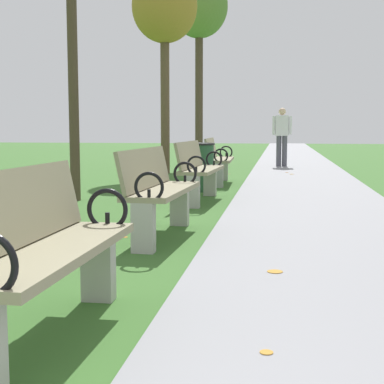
{
  "coord_description": "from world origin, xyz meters",
  "views": [
    {
      "loc": [
        0.7,
        0.06,
        1.11
      ],
      "look_at": [
        -0.05,
        5.03,
        0.55
      ],
      "focal_mm": 54.63,
      "sensor_mm": 36.0,
      "label": 1
    }
  ],
  "objects_px": {
    "park_bench_2": "(41,250)",
    "tree_4": "(199,10)",
    "park_bench_4": "(198,169)",
    "park_bench_5": "(218,159)",
    "pedestrian_walking": "(282,134)",
    "park_bench_3": "(158,190)",
    "tree_3": "(165,10)",
    "trash_bin": "(201,167)"
  },
  "relations": [
    {
      "from": "park_bench_2",
      "to": "tree_4",
      "type": "bearing_deg",
      "value": 94.67
    },
    {
      "from": "park_bench_2",
      "to": "park_bench_4",
      "type": "bearing_deg",
      "value": 90.0
    },
    {
      "from": "park_bench_2",
      "to": "park_bench_4",
      "type": "xyz_separation_m",
      "value": [
        0.0,
        5.83,
        0.0
      ]
    },
    {
      "from": "park_bench_5",
      "to": "pedestrian_walking",
      "type": "height_order",
      "value": "pedestrian_walking"
    },
    {
      "from": "park_bench_3",
      "to": "tree_4",
      "type": "relative_size",
      "value": 0.3
    },
    {
      "from": "park_bench_2",
      "to": "tree_3",
      "type": "distance_m",
      "value": 11.62
    },
    {
      "from": "park_bench_5",
      "to": "tree_3",
      "type": "distance_m",
      "value": 4.42
    },
    {
      "from": "park_bench_2",
      "to": "trash_bin",
      "type": "bearing_deg",
      "value": 91.17
    },
    {
      "from": "park_bench_4",
      "to": "trash_bin",
      "type": "relative_size",
      "value": 1.93
    },
    {
      "from": "tree_4",
      "to": "tree_3",
      "type": "bearing_deg",
      "value": -96.24
    },
    {
      "from": "park_bench_4",
      "to": "tree_3",
      "type": "xyz_separation_m",
      "value": [
        -1.53,
        5.19,
        3.36
      ]
    },
    {
      "from": "park_bench_3",
      "to": "park_bench_4",
      "type": "height_order",
      "value": "same"
    },
    {
      "from": "pedestrian_walking",
      "to": "trash_bin",
      "type": "relative_size",
      "value": 1.93
    },
    {
      "from": "tree_4",
      "to": "trash_bin",
      "type": "distance_m",
      "value": 8.24
    },
    {
      "from": "park_bench_5",
      "to": "tree_3",
      "type": "xyz_separation_m",
      "value": [
        -1.53,
        2.42,
        3.36
      ]
    },
    {
      "from": "pedestrian_walking",
      "to": "tree_3",
      "type": "bearing_deg",
      "value": -135.68
    },
    {
      "from": "park_bench_4",
      "to": "tree_4",
      "type": "relative_size",
      "value": 0.3
    },
    {
      "from": "trash_bin",
      "to": "park_bench_4",
      "type": "bearing_deg",
      "value": -83.93
    },
    {
      "from": "pedestrian_walking",
      "to": "tree_4",
      "type": "bearing_deg",
      "value": 166.33
    },
    {
      "from": "park_bench_3",
      "to": "tree_3",
      "type": "bearing_deg",
      "value": 100.7
    },
    {
      "from": "park_bench_5",
      "to": "pedestrian_walking",
      "type": "distance_m",
      "value": 5.31
    },
    {
      "from": "park_bench_3",
      "to": "park_bench_4",
      "type": "xyz_separation_m",
      "value": [
        -0.0,
        2.91,
        0.0
      ]
    },
    {
      "from": "park_bench_3",
      "to": "tree_4",
      "type": "height_order",
      "value": "tree_4"
    },
    {
      "from": "park_bench_5",
      "to": "trash_bin",
      "type": "bearing_deg",
      "value": -96.08
    },
    {
      "from": "park_bench_4",
      "to": "trash_bin",
      "type": "bearing_deg",
      "value": 96.07
    },
    {
      "from": "park_bench_2",
      "to": "pedestrian_walking",
      "type": "relative_size",
      "value": 0.99
    },
    {
      "from": "park_bench_5",
      "to": "tree_3",
      "type": "relative_size",
      "value": 0.34
    },
    {
      "from": "pedestrian_walking",
      "to": "trash_bin",
      "type": "xyz_separation_m",
      "value": [
        -1.39,
        -6.52,
        -0.5
      ]
    },
    {
      "from": "pedestrian_walking",
      "to": "trash_bin",
      "type": "bearing_deg",
      "value": -102.07
    },
    {
      "from": "park_bench_5",
      "to": "trash_bin",
      "type": "distance_m",
      "value": 1.39
    },
    {
      "from": "park_bench_5",
      "to": "trash_bin",
      "type": "relative_size",
      "value": 1.92
    },
    {
      "from": "pedestrian_walking",
      "to": "park_bench_5",
      "type": "bearing_deg",
      "value": -103.65
    },
    {
      "from": "park_bench_4",
      "to": "tree_4",
      "type": "bearing_deg",
      "value": 97.85
    },
    {
      "from": "park_bench_4",
      "to": "tree_3",
      "type": "bearing_deg",
      "value": 106.43
    },
    {
      "from": "park_bench_4",
      "to": "tree_4",
      "type": "height_order",
      "value": "tree_4"
    },
    {
      "from": "park_bench_5",
      "to": "tree_4",
      "type": "bearing_deg",
      "value": 101.55
    },
    {
      "from": "park_bench_4",
      "to": "pedestrian_walking",
      "type": "bearing_deg",
      "value": 81.03
    },
    {
      "from": "park_bench_3",
      "to": "tree_3",
      "type": "relative_size",
      "value": 0.34
    },
    {
      "from": "park_bench_4",
      "to": "trash_bin",
      "type": "xyz_separation_m",
      "value": [
        -0.15,
        1.39,
        -0.06
      ]
    },
    {
      "from": "tree_4",
      "to": "pedestrian_walking",
      "type": "height_order",
      "value": "tree_4"
    },
    {
      "from": "tree_3",
      "to": "trash_bin",
      "type": "xyz_separation_m",
      "value": [
        1.38,
        -3.81,
        -3.42
      ]
    },
    {
      "from": "park_bench_2",
      "to": "tree_4",
      "type": "height_order",
      "value": "tree_4"
    }
  ]
}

